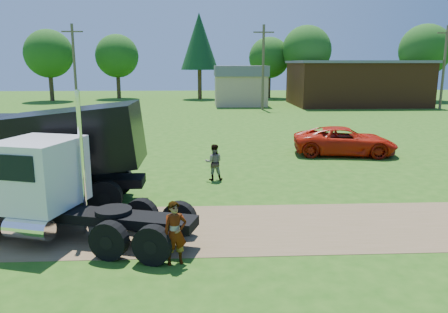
{
  "coord_description": "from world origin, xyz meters",
  "views": [
    {
      "loc": [
        -0.6,
        -12.64,
        4.95
      ],
      "look_at": [
        0.18,
        3.03,
        1.6
      ],
      "focal_mm": 35.0,
      "sensor_mm": 36.0,
      "label": 1
    }
  ],
  "objects_px": {
    "white_semi_tractor": "(43,188)",
    "spectator_a": "(175,233)",
    "orange_pickup": "(345,141)",
    "black_dump_truck": "(32,150)"
  },
  "relations": [
    {
      "from": "white_semi_tractor",
      "to": "spectator_a",
      "type": "relative_size",
      "value": 4.4
    },
    {
      "from": "white_semi_tractor",
      "to": "spectator_a",
      "type": "bearing_deg",
      "value": -10.52
    },
    {
      "from": "white_semi_tractor",
      "to": "spectator_a",
      "type": "distance_m",
      "value": 4.4
    },
    {
      "from": "spectator_a",
      "to": "orange_pickup",
      "type": "bearing_deg",
      "value": 39.8
    },
    {
      "from": "white_semi_tractor",
      "to": "spectator_a",
      "type": "height_order",
      "value": "white_semi_tractor"
    },
    {
      "from": "black_dump_truck",
      "to": "orange_pickup",
      "type": "bearing_deg",
      "value": 30.64
    },
    {
      "from": "black_dump_truck",
      "to": "orange_pickup",
      "type": "relative_size",
      "value": 1.52
    },
    {
      "from": "orange_pickup",
      "to": "spectator_a",
      "type": "bearing_deg",
      "value": 155.22
    },
    {
      "from": "black_dump_truck",
      "to": "spectator_a",
      "type": "relative_size",
      "value": 5.16
    },
    {
      "from": "black_dump_truck",
      "to": "white_semi_tractor",
      "type": "bearing_deg",
      "value": -65.34
    }
  ]
}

